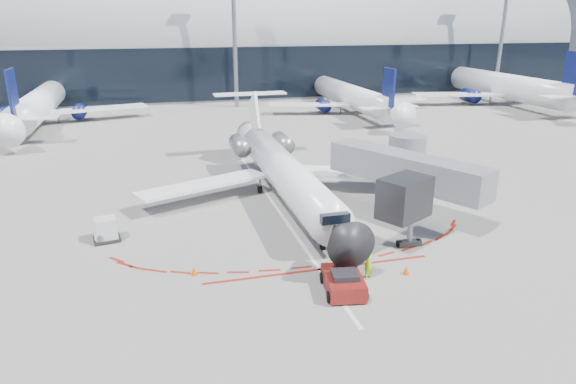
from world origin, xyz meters
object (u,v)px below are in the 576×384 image
object	(u,v)px
ramp_worker	(368,263)
uld_container	(106,230)
regional_jet	(282,168)
pushback_tug	(343,282)

from	to	relation	value
ramp_worker	uld_container	bearing A→B (deg)	-62.39
regional_jet	pushback_tug	size ratio (longest dim) A/B	5.77
pushback_tug	uld_container	bearing A→B (deg)	149.90
pushback_tug	ramp_worker	size ratio (longest dim) A/B	2.63
regional_jet	ramp_worker	size ratio (longest dim) A/B	15.18
regional_jet	uld_container	world-z (taller)	regional_jet
regional_jet	pushback_tug	distance (m)	16.29
regional_jet	ramp_worker	world-z (taller)	regional_jet
uld_container	regional_jet	bearing A→B (deg)	13.49
ramp_worker	regional_jet	bearing A→B (deg)	-115.19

